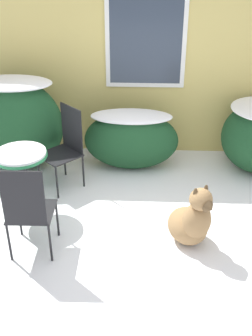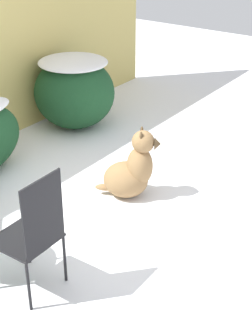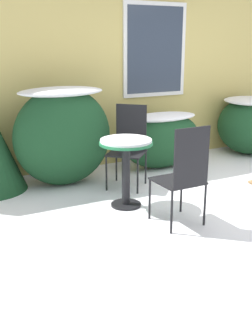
% 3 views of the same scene
% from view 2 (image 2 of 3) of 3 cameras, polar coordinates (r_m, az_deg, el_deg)
% --- Properties ---
extents(ground_plane, '(16.00, 16.00, 0.00)m').
position_cam_2_polar(ground_plane, '(5.05, -4.61, -6.29)').
color(ground_plane, white).
extents(shrub_right, '(1.07, 1.09, 0.96)m').
position_cam_2_polar(shrub_right, '(7.01, -5.75, 8.57)').
color(shrub_right, '#194223').
rests_on(shrub_right, ground_plane).
extents(patio_chair_far_side, '(0.46, 0.46, 1.06)m').
position_cam_2_polar(patio_chair_far_side, '(4.02, -10.24, -6.94)').
color(patio_chair_far_side, black).
rests_on(patio_chair_far_side, ground_plane).
extents(dog, '(0.59, 0.64, 0.78)m').
position_cam_2_polar(dog, '(5.35, 0.64, -0.40)').
color(dog, '#937047').
rests_on(dog, ground_plane).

